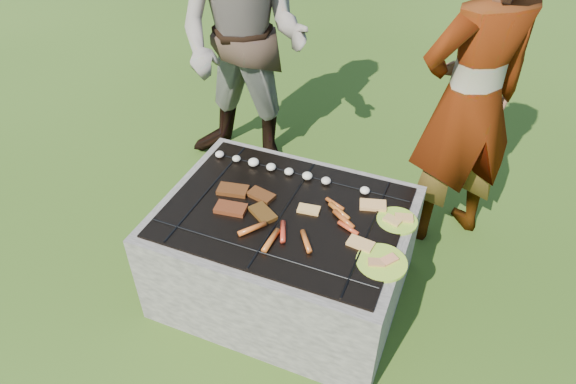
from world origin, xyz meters
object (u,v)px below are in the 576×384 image
plate_near (382,262)px  fire_pit (285,255)px  cook (470,102)px  plate_far (397,220)px  bystander (243,41)px

plate_near → fire_pit: bearing=164.1°
cook → plate_far: bearing=35.1°
bystander → cook: bearing=-5.9°
plate_near → cook: bearing=79.3°
fire_pit → plate_far: bearing=15.3°
plate_far → bystander: 1.66m
cook → bystander: 1.53m
fire_pit → plate_near: size_ratio=4.78×
plate_far → plate_near: bearing=-90.2°
plate_near → cook: size_ratio=0.14×
plate_far → plate_near: 0.31m
cook → bystander: bystander is taller
plate_near → cook: (0.20, 1.05, 0.34)m
fire_pit → cook: (0.76, 0.89, 0.67)m
fire_pit → plate_far: (0.56, 0.15, 0.33)m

